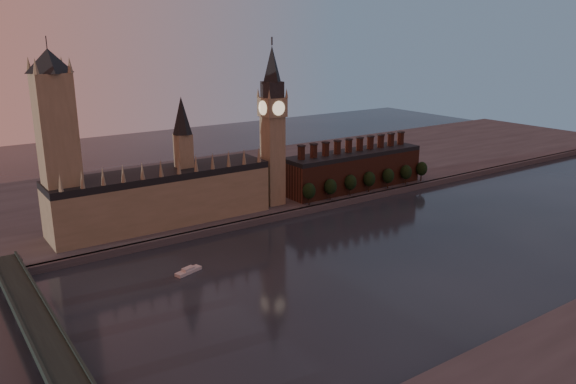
{
  "coord_description": "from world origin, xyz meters",
  "views": [
    {
      "loc": [
        -185.37,
        -188.68,
        113.44
      ],
      "look_at": [
        -16.11,
        55.0,
        29.02
      ],
      "focal_mm": 35.0,
      "sensor_mm": 36.0,
      "label": 1
    }
  ],
  "objects_px": {
    "victoria_tower": "(58,142)",
    "westminster_bridge": "(52,353)",
    "river_boat": "(188,271)",
    "big_ben": "(272,125)"
  },
  "relations": [
    {
      "from": "big_ben",
      "to": "river_boat",
      "type": "relative_size",
      "value": 7.21
    },
    {
      "from": "victoria_tower",
      "to": "big_ben",
      "type": "height_order",
      "value": "victoria_tower"
    },
    {
      "from": "westminster_bridge",
      "to": "big_ben",
      "type": "bearing_deg",
      "value": 34.33
    },
    {
      "from": "victoria_tower",
      "to": "big_ben",
      "type": "xyz_separation_m",
      "value": [
        130.0,
        -5.0,
        -2.26
      ]
    },
    {
      "from": "big_ben",
      "to": "westminster_bridge",
      "type": "xyz_separation_m",
      "value": [
        -165.0,
        -112.7,
        -49.39
      ]
    },
    {
      "from": "westminster_bridge",
      "to": "river_boat",
      "type": "bearing_deg",
      "value": 34.13
    },
    {
      "from": "river_boat",
      "to": "victoria_tower",
      "type": "bearing_deg",
      "value": 102.51
    },
    {
      "from": "river_boat",
      "to": "big_ben",
      "type": "bearing_deg",
      "value": 16.79
    },
    {
      "from": "victoria_tower",
      "to": "westminster_bridge",
      "type": "distance_m",
      "value": 133.21
    },
    {
      "from": "victoria_tower",
      "to": "westminster_bridge",
      "type": "height_order",
      "value": "victoria_tower"
    }
  ]
}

